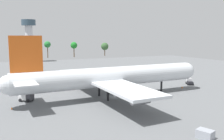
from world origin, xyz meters
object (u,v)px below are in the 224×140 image
object	(u,v)px
cargo_container_aft	(205,134)
safety_cone_tail	(12,108)
safety_cone_nose	(182,87)
control_tower	(29,36)
maintenance_van	(189,82)
baggage_tug	(27,97)
fuel_truck	(131,78)
cargo_airplane	(111,77)

from	to	relation	value
cargo_container_aft	safety_cone_tail	world-z (taller)	cargo_container_aft
safety_cone_nose	control_tower	size ratio (longest dim) A/B	0.02
maintenance_van	safety_cone_nose	bearing A→B (deg)	-150.41
baggage_tug	safety_cone_tail	bearing A→B (deg)	-124.85
safety_cone_tail	control_tower	size ratio (longest dim) A/B	0.02
baggage_tug	fuel_truck	distance (m)	48.70
safety_cone_tail	safety_cone_nose	bearing A→B (deg)	0.99
cargo_container_aft	control_tower	world-z (taller)	control_tower
fuel_truck	cargo_container_aft	distance (m)	63.02
cargo_container_aft	cargo_airplane	bearing A→B (deg)	93.13
cargo_container_aft	maintenance_van	bearing A→B (deg)	49.54
maintenance_van	control_tower	size ratio (longest dim) A/B	0.15
cargo_airplane	cargo_container_aft	xyz separation A→B (m)	(1.97, -36.04, -5.62)
fuel_truck	cargo_airplane	bearing A→B (deg)	-131.72
cargo_airplane	safety_cone_tail	bearing A→B (deg)	-179.80
maintenance_van	baggage_tug	world-z (taller)	baggage_tug
fuel_truck	maintenance_van	bearing A→B (deg)	-49.95
fuel_truck	control_tower	size ratio (longest dim) A/B	0.17
baggage_tug	control_tower	distance (m)	122.07
baggage_tug	fuel_truck	xyz separation A→B (m)	(45.54, 17.26, -0.21)
cargo_container_aft	safety_cone_tail	xyz separation A→B (m)	(-30.89, 35.94, -0.52)
baggage_tug	maintenance_van	bearing A→B (deg)	-1.41
baggage_tug	safety_cone_nose	distance (m)	54.14
maintenance_van	control_tower	xyz separation A→B (m)	(-43.51, 120.94, 18.02)
baggage_tug	cargo_container_aft	size ratio (longest dim) A/B	1.31
fuel_truck	cargo_container_aft	world-z (taller)	fuel_truck
safety_cone_tail	control_tower	bearing A→B (deg)	79.88
fuel_truck	control_tower	world-z (taller)	control_tower
cargo_airplane	control_tower	size ratio (longest dim) A/B	2.08
control_tower	safety_cone_tail	bearing A→B (deg)	-100.12
cargo_container_aft	baggage_tug	bearing A→B (deg)	121.50
maintenance_van	cargo_container_aft	world-z (taller)	maintenance_van
fuel_truck	safety_cone_tail	size ratio (longest dim) A/B	8.64
cargo_airplane	maintenance_van	bearing A→B (deg)	7.91
safety_cone_nose	baggage_tug	bearing A→B (deg)	173.89
safety_cone_nose	safety_cone_tail	size ratio (longest dim) A/B	1.24
control_tower	cargo_container_aft	bearing A→B (deg)	-87.05
cargo_airplane	safety_cone_nose	bearing A→B (deg)	1.75
cargo_container_aft	control_tower	distance (m)	163.39
cargo_airplane	fuel_truck	size ratio (longest dim) A/B	12.31
fuel_truck	cargo_container_aft	size ratio (longest dim) A/B	1.53
maintenance_van	control_tower	world-z (taller)	control_tower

